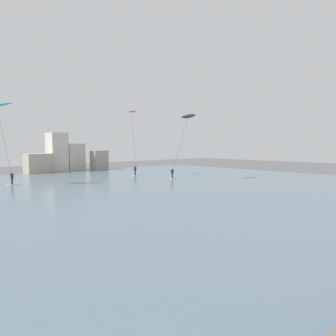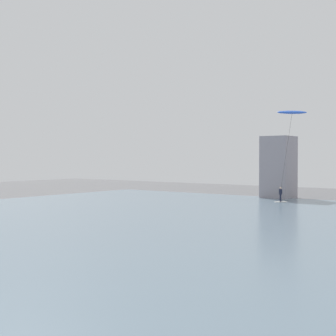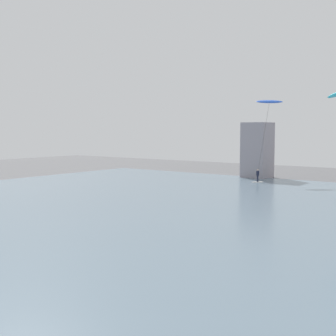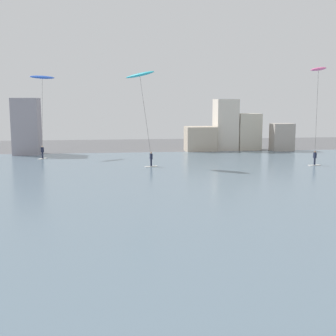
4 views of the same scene
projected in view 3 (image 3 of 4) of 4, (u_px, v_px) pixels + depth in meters
water_bay at (310, 223)px, 31.65m from camera, size 84.00×52.00×0.10m
kitesurfer_blue at (268, 108)px, 57.81m from camera, size 3.47×5.51×10.53m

